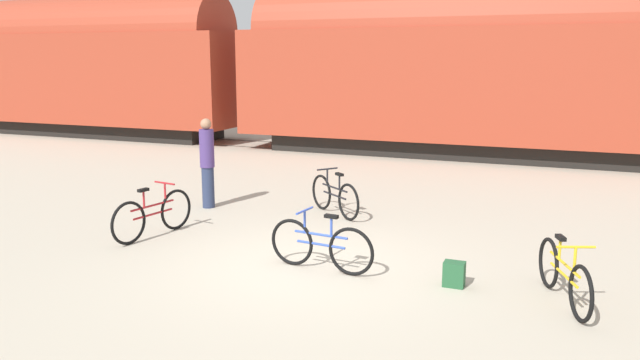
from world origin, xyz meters
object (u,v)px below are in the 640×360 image
object	(u,v)px
bicycle_blue	(321,245)
bicycle_maroon	(153,215)
bicycle_yellow	(564,275)
person_in_purple	(207,162)
backpack	(454,274)
freight_train	(452,66)
bicycle_black	(335,196)

from	to	relation	value
bicycle_blue	bicycle_maroon	xyz separation A→B (m)	(-3.29, 0.52, 0.01)
bicycle_yellow	person_in_purple	size ratio (longest dim) A/B	0.92
bicycle_blue	backpack	xyz separation A→B (m)	(1.90, 0.07, -0.20)
freight_train	bicycle_yellow	xyz separation A→B (m)	(3.54, -11.37, -2.40)
freight_train	bicycle_maroon	xyz separation A→B (m)	(-3.02, -10.84, -2.37)
bicycle_maroon	backpack	xyz separation A→B (m)	(5.19, -0.46, -0.21)
bicycle_yellow	bicycle_black	xyz separation A→B (m)	(-4.22, 3.10, 0.01)
bicycle_blue	bicycle_yellow	distance (m)	3.26
bicycle_black	backpack	xyz separation A→B (m)	(2.86, -3.03, -0.20)
bicycle_blue	bicycle_black	size ratio (longest dim) A/B	1.20
bicycle_blue	bicycle_black	distance (m)	3.24
person_in_purple	bicycle_maroon	bearing A→B (deg)	92.89
person_in_purple	bicycle_black	bearing A→B (deg)	-175.11
freight_train	bicycle_black	bearing A→B (deg)	-94.70
bicycle_maroon	bicycle_black	bearing A→B (deg)	47.79
freight_train	bicycle_black	size ratio (longest dim) A/B	30.30
freight_train	bicycle_yellow	world-z (taller)	freight_train
freight_train	backpack	size ratio (longest dim) A/B	123.17
bicycle_black	backpack	world-z (taller)	bicycle_black
person_in_purple	backpack	distance (m)	6.10
bicycle_black	backpack	distance (m)	4.17
freight_train	backpack	xyz separation A→B (m)	(2.18, -11.30, -2.59)
freight_train	bicycle_blue	bearing A→B (deg)	-88.61
bicycle_blue	bicycle_yellow	size ratio (longest dim) A/B	0.99
freight_train	bicycle_maroon	world-z (taller)	freight_train
bicycle_yellow	freight_train	bearing A→B (deg)	107.28
bicycle_black	bicycle_maroon	world-z (taller)	bicycle_maroon
bicycle_yellow	bicycle_blue	bearing A→B (deg)	179.94
backpack	bicycle_maroon	bearing A→B (deg)	174.98
bicycle_black	person_in_purple	size ratio (longest dim) A/B	0.76
bicycle_blue	person_in_purple	bearing A→B (deg)	142.90
bicycle_maroon	person_in_purple	bearing A→B (deg)	96.92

